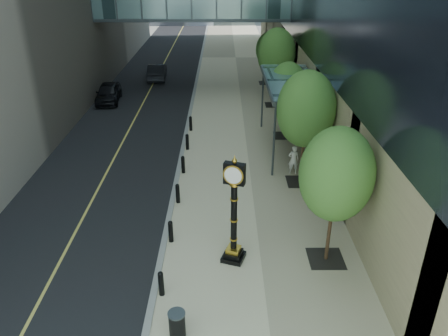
{
  "coord_description": "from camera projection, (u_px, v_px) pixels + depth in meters",
  "views": [
    {
      "loc": [
        -0.51,
        -10.98,
        11.08
      ],
      "look_at": [
        -0.46,
        6.11,
        2.58
      ],
      "focal_mm": 35.0,
      "sensor_mm": 36.0,
      "label": 1
    }
  ],
  "objects": [
    {
      "name": "street_trees",
      "position": [
        291.0,
        86.0,
        26.26
      ],
      "size": [
        2.92,
        28.48,
        6.0
      ],
      "color": "black",
      "rests_on": "sidewalk"
    },
    {
      "name": "trash_bin",
      "position": [
        177.0,
        325.0,
        13.76
      ],
      "size": [
        0.66,
        0.66,
        0.9
      ],
      "primitive_type": "cylinder",
      "rotation": [
        0.0,
        0.0,
        0.33
      ],
      "color": "black",
      "rests_on": "sidewalk"
    },
    {
      "name": "bollard_row",
      "position": [
        181.0,
        179.0,
        22.59
      ],
      "size": [
        0.2,
        16.2,
        0.9
      ],
      "color": "black",
      "rests_on": "sidewalk"
    },
    {
      "name": "pedestrian",
      "position": [
        294.0,
        160.0,
        23.81
      ],
      "size": [
        0.61,
        0.4,
        1.65
      ],
      "primitive_type": "imported",
      "rotation": [
        0.0,
        0.0,
        3.15
      ],
      "color": "beige",
      "rests_on": "sidewalk"
    },
    {
      "name": "ground",
      "position": [
        238.0,
        316.0,
        14.77
      ],
      "size": [
        320.0,
        320.0,
        0.0
      ],
      "primitive_type": "plane",
      "color": "gray",
      "rests_on": "ground"
    },
    {
      "name": "curb",
      "position": [
        201.0,
        58.0,
        50.56
      ],
      "size": [
        0.25,
        180.0,
        0.07
      ],
      "primitive_type": "cube",
      "color": "gray",
      "rests_on": "ground"
    },
    {
      "name": "sidewalk",
      "position": [
        236.0,
        58.0,
        50.57
      ],
      "size": [
        8.0,
        180.0,
        0.06
      ],
      "primitive_type": "cube",
      "color": "beige",
      "rests_on": "ground"
    },
    {
      "name": "entrance_canopy",
      "position": [
        291.0,
        83.0,
        25.45
      ],
      "size": [
        3.0,
        8.0,
        4.38
      ],
      "color": "#383F44",
      "rests_on": "ground"
    },
    {
      "name": "car_near",
      "position": [
        108.0,
        93.0,
        35.49
      ],
      "size": [
        2.16,
        4.56,
        1.51
      ],
      "primitive_type": "imported",
      "rotation": [
        0.0,
        0.0,
        0.09
      ],
      "color": "black",
      "rests_on": "road"
    },
    {
      "name": "car_far",
      "position": [
        157.0,
        72.0,
        41.74
      ],
      "size": [
        1.86,
        4.64,
        1.5
      ],
      "primitive_type": "imported",
      "rotation": [
        0.0,
        0.0,
        3.2
      ],
      "color": "black",
      "rests_on": "road"
    },
    {
      "name": "road",
      "position": [
        167.0,
        58.0,
        50.56
      ],
      "size": [
        8.0,
        180.0,
        0.02
      ],
      "primitive_type": "cube",
      "color": "black",
      "rests_on": "ground"
    },
    {
      "name": "street_clock",
      "position": [
        234.0,
        218.0,
        16.59
      ],
      "size": [
        1.06,
        1.06,
        4.43
      ],
      "rotation": [
        0.0,
        0.0,
        -0.33
      ],
      "color": "black",
      "rests_on": "sidewalk"
    }
  ]
}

